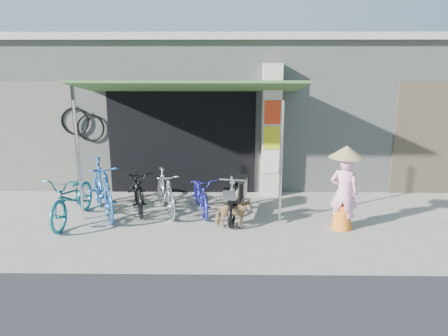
{
  "coord_description": "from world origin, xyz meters",
  "views": [
    {
      "loc": [
        -0.08,
        -7.37,
        3.17
      ],
      "look_at": [
        -0.2,
        1.0,
        1.0
      ],
      "focal_mm": 35.0,
      "sensor_mm": 36.0,
      "label": 1
    }
  ],
  "objects_px": {
    "street_dog": "(233,214)",
    "nun": "(344,188)",
    "moped": "(237,196)",
    "bike_black": "(138,188)",
    "bike_navy": "(201,193)",
    "bike_teal": "(73,197)",
    "bike_silver": "(165,192)",
    "bike_blue": "(102,188)"
  },
  "relations": [
    {
      "from": "bike_blue",
      "to": "nun",
      "type": "height_order",
      "value": "nun"
    },
    {
      "from": "moped",
      "to": "bike_black",
      "type": "bearing_deg",
      "value": 179.84
    },
    {
      "from": "bike_blue",
      "to": "bike_navy",
      "type": "xyz_separation_m",
      "value": [
        1.98,
        0.22,
        -0.17
      ]
    },
    {
      "from": "bike_teal",
      "to": "street_dog",
      "type": "distance_m",
      "value": 3.14
    },
    {
      "from": "bike_teal",
      "to": "bike_blue",
      "type": "xyz_separation_m",
      "value": [
        0.48,
        0.35,
        0.08
      ]
    },
    {
      "from": "bike_navy",
      "to": "street_dog",
      "type": "distance_m",
      "value": 1.11
    },
    {
      "from": "bike_black",
      "to": "nun",
      "type": "bearing_deg",
      "value": -30.75
    },
    {
      "from": "bike_black",
      "to": "nun",
      "type": "relative_size",
      "value": 1.09
    },
    {
      "from": "bike_blue",
      "to": "moped",
      "type": "distance_m",
      "value": 2.73
    },
    {
      "from": "bike_blue",
      "to": "nun",
      "type": "bearing_deg",
      "value": -34.62
    },
    {
      "from": "bike_black",
      "to": "street_dog",
      "type": "bearing_deg",
      "value": -44.16
    },
    {
      "from": "bike_black",
      "to": "nun",
      "type": "distance_m",
      "value": 4.18
    },
    {
      "from": "bike_silver",
      "to": "bike_navy",
      "type": "distance_m",
      "value": 0.73
    },
    {
      "from": "bike_blue",
      "to": "bike_black",
      "type": "bearing_deg",
      "value": 3.14
    },
    {
      "from": "street_dog",
      "to": "moped",
      "type": "relative_size",
      "value": 0.4
    },
    {
      "from": "street_dog",
      "to": "moped",
      "type": "distance_m",
      "value": 0.67
    },
    {
      "from": "bike_teal",
      "to": "bike_blue",
      "type": "bearing_deg",
      "value": 39.97
    },
    {
      "from": "bike_navy",
      "to": "bike_silver",
      "type": "bearing_deg",
      "value": 172.87
    },
    {
      "from": "bike_black",
      "to": "street_dog",
      "type": "xyz_separation_m",
      "value": [
        1.99,
        -1.04,
        -0.18
      ]
    },
    {
      "from": "bike_teal",
      "to": "bike_silver",
      "type": "bearing_deg",
      "value": 19.97
    },
    {
      "from": "moped",
      "to": "nun",
      "type": "height_order",
      "value": "nun"
    },
    {
      "from": "moped",
      "to": "nun",
      "type": "relative_size",
      "value": 1.05
    },
    {
      "from": "bike_silver",
      "to": "street_dog",
      "type": "height_order",
      "value": "bike_silver"
    },
    {
      "from": "bike_blue",
      "to": "nun",
      "type": "distance_m",
      "value": 4.73
    },
    {
      "from": "bike_teal",
      "to": "nun",
      "type": "relative_size",
      "value": 1.17
    },
    {
      "from": "bike_blue",
      "to": "bike_black",
      "type": "relative_size",
      "value": 1.09
    },
    {
      "from": "bike_teal",
      "to": "bike_navy",
      "type": "height_order",
      "value": "bike_teal"
    },
    {
      "from": "street_dog",
      "to": "nun",
      "type": "relative_size",
      "value": 0.42
    },
    {
      "from": "street_dog",
      "to": "nun",
      "type": "distance_m",
      "value": 2.12
    },
    {
      "from": "bike_silver",
      "to": "nun",
      "type": "distance_m",
      "value": 3.54
    },
    {
      "from": "bike_silver",
      "to": "nun",
      "type": "height_order",
      "value": "nun"
    },
    {
      "from": "bike_black",
      "to": "bike_silver",
      "type": "bearing_deg",
      "value": -36.55
    },
    {
      "from": "bike_blue",
      "to": "bike_black",
      "type": "height_order",
      "value": "bike_blue"
    },
    {
      "from": "bike_navy",
      "to": "street_dog",
      "type": "xyz_separation_m",
      "value": [
        0.65,
        -0.89,
        -0.12
      ]
    },
    {
      "from": "bike_teal",
      "to": "bike_navy",
      "type": "relative_size",
      "value": 1.23
    },
    {
      "from": "bike_teal",
      "to": "moped",
      "type": "xyz_separation_m",
      "value": [
        3.21,
        0.32,
        -0.05
      ]
    },
    {
      "from": "bike_black",
      "to": "bike_navy",
      "type": "distance_m",
      "value": 1.35
    },
    {
      "from": "bike_blue",
      "to": "street_dog",
      "type": "xyz_separation_m",
      "value": [
        2.63,
        -0.67,
        -0.29
      ]
    },
    {
      "from": "moped",
      "to": "bike_navy",
      "type": "bearing_deg",
      "value": 171.82
    },
    {
      "from": "bike_black",
      "to": "moped",
      "type": "xyz_separation_m",
      "value": [
        2.08,
        -0.4,
        -0.02
      ]
    },
    {
      "from": "bike_navy",
      "to": "bike_teal",
      "type": "bearing_deg",
      "value": 179.88
    },
    {
      "from": "nun",
      "to": "bike_blue",
      "type": "bearing_deg",
      "value": 15.05
    }
  ]
}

